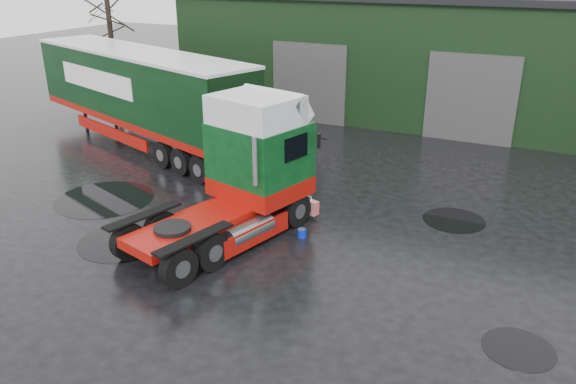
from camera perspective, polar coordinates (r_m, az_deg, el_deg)
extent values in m
plane|color=black|center=(15.46, 1.39, -7.80)|extent=(100.00, 100.00, 0.00)
cube|color=black|center=(32.71, 19.98, 12.73)|extent=(32.00, 12.00, 6.00)
cylinder|color=#081FB8|center=(17.07, 1.42, -4.21)|extent=(0.30, 0.30, 0.26)
cylinder|color=black|center=(17.55, -16.36, -4.86)|extent=(2.70, 2.70, 0.01)
cylinder|color=black|center=(18.97, 16.51, -2.76)|extent=(2.01, 2.01, 0.01)
cylinder|color=black|center=(20.82, -18.14, -0.68)|extent=(3.43, 3.43, 0.01)
cylinder|color=black|center=(13.57, 22.37, -14.52)|extent=(1.56, 1.56, 0.01)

